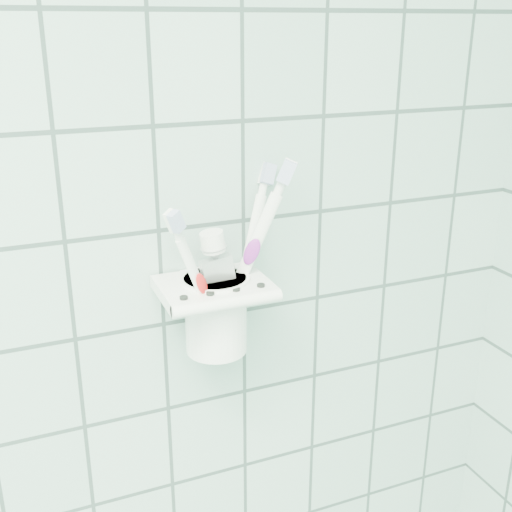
{
  "coord_description": "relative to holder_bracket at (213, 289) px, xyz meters",
  "views": [
    {
      "loc": [
        0.45,
        0.53,
        1.58
      ],
      "look_at": [
        0.69,
        1.1,
        1.36
      ],
      "focal_mm": 45.0,
      "sensor_mm": 36.0,
      "label": 1
    }
  ],
  "objects": [
    {
      "name": "toothbrush_blue",
      "position": [
        0.02,
        -0.0,
        0.04
      ],
      "size": [
        0.07,
        0.06,
        0.21
      ],
      "rotation": [
        -0.25,
        0.34,
        -0.02
      ],
      "color": "white",
      "rests_on": "cup"
    },
    {
      "name": "toothbrush_pink",
      "position": [
        0.01,
        -0.01,
        0.02
      ],
      "size": [
        0.07,
        0.04,
        0.19
      ],
      "rotation": [
        -0.07,
        -0.38,
        0.57
      ],
      "color": "white",
      "rests_on": "cup"
    },
    {
      "name": "holder_bracket",
      "position": [
        0.0,
        0.0,
        0.0
      ],
      "size": [
        0.12,
        0.1,
        0.04
      ],
      "color": "white",
      "rests_on": "wall_back"
    },
    {
      "name": "toothpaste_tube",
      "position": [
        0.02,
        -0.0,
        0.01
      ],
      "size": [
        0.05,
        0.03,
        0.14
      ],
      "rotation": [
        0.0,
        -0.14,
        0.06
      ],
      "color": "silver",
      "rests_on": "cup"
    },
    {
      "name": "toothbrush_orange",
      "position": [
        0.01,
        0.01,
        0.04
      ],
      "size": [
        0.09,
        0.04,
        0.22
      ],
      "rotation": [
        -0.12,
        0.39,
        -0.53
      ],
      "color": "white",
      "rests_on": "cup"
    },
    {
      "name": "cup",
      "position": [
        0.0,
        0.0,
        -0.03
      ],
      "size": [
        0.08,
        0.08,
        0.09
      ],
      "color": "white",
      "rests_on": "holder_bracket"
    }
  ]
}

